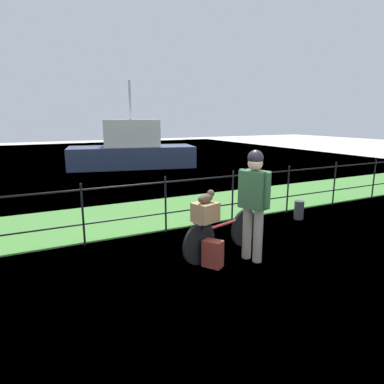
# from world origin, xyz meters

# --- Properties ---
(ground_plane) EXTENTS (60.00, 60.00, 0.00)m
(ground_plane) POSITION_xyz_m (0.00, 0.00, 0.00)
(ground_plane) COLOR beige
(grass_strip) EXTENTS (27.00, 2.40, 0.03)m
(grass_strip) POSITION_xyz_m (0.00, 3.39, 0.01)
(grass_strip) COLOR #478438
(grass_strip) RESTS_ON ground
(harbor_water) EXTENTS (30.00, 30.00, 0.00)m
(harbor_water) POSITION_xyz_m (0.00, 12.00, 0.00)
(harbor_water) COLOR #426684
(harbor_water) RESTS_ON ground
(iron_fence) EXTENTS (18.04, 0.04, 1.08)m
(iron_fence) POSITION_xyz_m (0.00, 2.11, 0.62)
(iron_fence) COLOR black
(iron_fence) RESTS_ON ground
(bicycle_main) EXTENTS (1.66, 0.55, 0.64)m
(bicycle_main) POSITION_xyz_m (0.38, 0.72, 0.34)
(bicycle_main) COLOR black
(bicycle_main) RESTS_ON ground
(wooden_crate) EXTENTS (0.41, 0.38, 0.28)m
(wooden_crate) POSITION_xyz_m (-0.00, 0.60, 0.78)
(wooden_crate) COLOR #A87F51
(wooden_crate) RESTS_ON bicycle_main
(terrier_dog) EXTENTS (0.32, 0.22, 0.18)m
(terrier_dog) POSITION_xyz_m (0.02, 0.60, 1.00)
(terrier_dog) COLOR #4C3D2D
(terrier_dog) RESTS_ON wooden_crate
(cyclist_person) EXTENTS (0.37, 0.52, 1.68)m
(cyclist_person) POSITION_xyz_m (0.68, 0.34, 1.00)
(cyclist_person) COLOR gray
(cyclist_person) RESTS_ON ground
(backpack_on_paving) EXTENTS (0.30, 0.33, 0.40)m
(backpack_on_paving) POSITION_xyz_m (0.02, 0.39, 0.20)
(backpack_on_paving) COLOR maroon
(backpack_on_paving) RESTS_ON ground
(mooring_bollard) EXTENTS (0.20, 0.20, 0.40)m
(mooring_bollard) POSITION_xyz_m (2.88, 1.61, 0.20)
(mooring_bollard) COLOR #38383D
(mooring_bollard) RESTS_ON ground
(moored_boat_near) EXTENTS (5.63, 3.06, 3.66)m
(moored_boat_near) POSITION_xyz_m (2.07, 10.81, 0.74)
(moored_boat_near) COLOR #2D3856
(moored_boat_near) RESTS_ON ground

